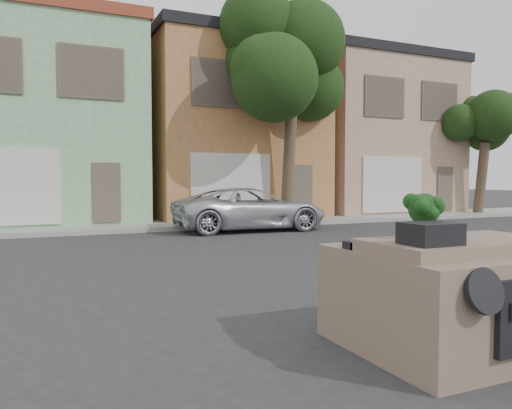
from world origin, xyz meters
TOP-DOWN VIEW (x-y plane):
  - ground_plane at (0.00, 0.00)m, footprint 120.00×120.00m
  - sidewalk at (0.00, 10.50)m, footprint 40.00×3.00m
  - townhouse_mint at (-3.50, 14.50)m, footprint 7.20×8.20m
  - townhouse_tan at (4.00, 14.50)m, footprint 7.20×8.20m
  - townhouse_beige at (11.50, 14.50)m, footprint 7.20×8.20m
  - silver_pickup at (2.76, 8.28)m, footprint 5.16×2.52m
  - tree_near at (5.00, 9.80)m, footprint 4.40×4.00m
  - tree_far at (15.00, 9.80)m, footprint 3.20×3.00m
  - car_dashboard at (0.00, -3.00)m, footprint 2.00×1.80m
  - instrument_hump at (-0.58, -3.35)m, footprint 0.48×0.38m
  - wiper_arm at (0.28, -2.62)m, footprint 0.69×0.15m
  - broccoli at (-0.29, -2.96)m, footprint 0.44×0.44m

SIDE VIEW (x-z plane):
  - ground_plane at x=0.00m, z-range 0.00..0.00m
  - silver_pickup at x=2.76m, z-range -0.71..0.71m
  - sidewalk at x=0.00m, z-range 0.00..0.15m
  - car_dashboard at x=0.00m, z-range 0.00..1.12m
  - wiper_arm at x=0.28m, z-range 1.12..1.14m
  - instrument_hump at x=-0.58m, z-range 1.12..1.32m
  - broccoli at x=-0.29m, z-range 1.12..1.58m
  - tree_far at x=15.00m, z-range 0.00..6.00m
  - townhouse_mint at x=-3.50m, z-range 0.00..7.55m
  - townhouse_tan at x=4.00m, z-range 0.00..7.55m
  - townhouse_beige at x=11.50m, z-range 0.00..7.55m
  - tree_near at x=5.00m, z-range 0.00..8.50m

